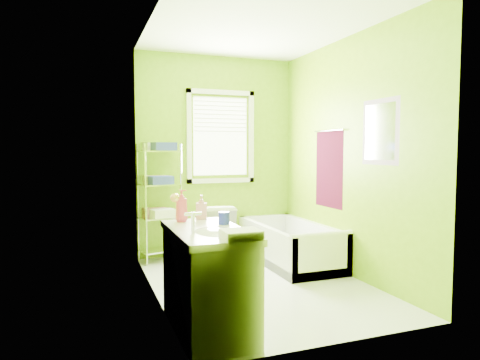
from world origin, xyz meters
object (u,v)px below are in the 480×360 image
object	(u,v)px
toilet	(217,231)
wire_shelf_unit	(160,189)
bathtub	(291,250)
vanity	(208,276)

from	to	relation	value
toilet	wire_shelf_unit	size ratio (longest dim) A/B	0.48
bathtub	wire_shelf_unit	xyz separation A→B (m)	(-1.46, 0.67, 0.73)
toilet	wire_shelf_unit	distance (m)	0.89
vanity	wire_shelf_unit	size ratio (longest dim) A/B	0.73
vanity	toilet	bearing A→B (deg)	70.92
vanity	wire_shelf_unit	xyz separation A→B (m)	(0.02, 2.20, 0.47)
bathtub	toilet	distance (m)	0.95
wire_shelf_unit	toilet	bearing A→B (deg)	-12.93
bathtub	wire_shelf_unit	world-z (taller)	wire_shelf_unit
toilet	wire_shelf_unit	bearing A→B (deg)	-3.98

